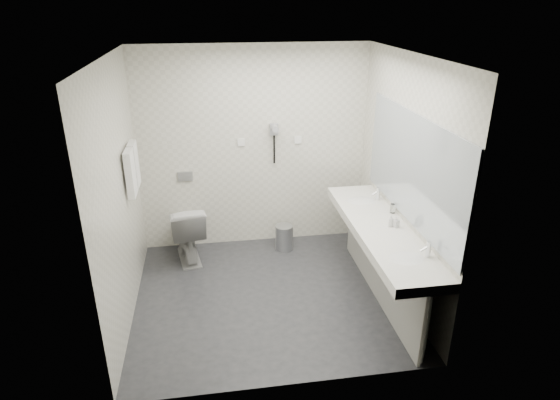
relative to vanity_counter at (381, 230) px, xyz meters
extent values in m
plane|color=#292A2E|center=(-1.12, 0.20, -0.80)|extent=(2.80, 2.80, 0.00)
plane|color=silver|center=(-1.12, 0.20, 1.70)|extent=(2.80, 2.80, 0.00)
plane|color=silver|center=(-1.12, 1.50, 0.45)|extent=(2.80, 0.00, 2.80)
plane|color=silver|center=(-1.12, -1.10, 0.45)|extent=(2.80, 0.00, 2.80)
plane|color=silver|center=(-2.52, 0.20, 0.45)|extent=(0.00, 2.60, 2.60)
plane|color=silver|center=(0.27, 0.20, 0.45)|extent=(0.00, 2.60, 2.60)
cube|color=white|center=(0.00, 0.00, 0.00)|extent=(0.55, 2.20, 0.10)
cube|color=#9B9A93|center=(0.02, 0.00, -0.42)|extent=(0.03, 2.15, 0.75)
cylinder|color=silver|center=(0.05, -1.04, -0.42)|extent=(0.06, 0.06, 0.75)
cylinder|color=silver|center=(0.05, 1.04, -0.42)|extent=(0.06, 0.06, 0.75)
cube|color=#B2BCC6|center=(0.26, 0.00, 0.65)|extent=(0.02, 2.20, 1.05)
ellipsoid|color=white|center=(0.00, -0.65, 0.04)|extent=(0.40, 0.31, 0.05)
ellipsoid|color=white|center=(0.00, 0.65, 0.04)|extent=(0.40, 0.31, 0.05)
cylinder|color=silver|center=(0.19, -0.65, 0.12)|extent=(0.04, 0.04, 0.15)
cylinder|color=silver|center=(0.19, 0.65, 0.12)|extent=(0.04, 0.04, 0.15)
imported|color=beige|center=(0.14, -0.05, 0.11)|extent=(0.07, 0.07, 0.12)
imported|color=beige|center=(0.09, -0.02, 0.11)|extent=(0.06, 0.06, 0.13)
cylinder|color=silver|center=(0.23, 0.28, 0.10)|extent=(0.07, 0.07, 0.10)
imported|color=white|center=(-1.99, 1.15, -0.44)|extent=(0.52, 0.77, 0.73)
cube|color=#B2B5BA|center=(-1.98, 1.49, 0.15)|extent=(0.18, 0.02, 0.12)
cylinder|color=#B2B5BA|center=(-0.79, 1.19, -0.64)|extent=(0.29, 0.29, 0.31)
cylinder|color=#B2B5BA|center=(-0.79, 1.19, -0.48)|extent=(0.22, 0.22, 0.02)
cylinder|color=silver|center=(-2.47, 0.75, 0.75)|extent=(0.02, 0.62, 0.02)
cube|color=white|center=(-2.46, 0.61, 0.53)|extent=(0.07, 0.24, 0.48)
cube|color=white|center=(-2.46, 0.89, 0.53)|extent=(0.07, 0.24, 0.48)
cube|color=#949499|center=(-0.88, 1.47, 0.70)|extent=(0.10, 0.04, 0.14)
cylinder|color=#949499|center=(-0.88, 1.40, 0.73)|extent=(0.08, 0.14, 0.08)
cylinder|color=black|center=(-0.88, 1.46, 0.45)|extent=(0.02, 0.02, 0.35)
cube|color=white|center=(-1.27, 1.49, 0.55)|extent=(0.09, 0.02, 0.09)
cube|color=white|center=(-0.57, 1.49, 0.55)|extent=(0.09, 0.02, 0.09)
camera|label=1|loc=(-1.66, -4.08, 2.17)|focal=30.44mm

